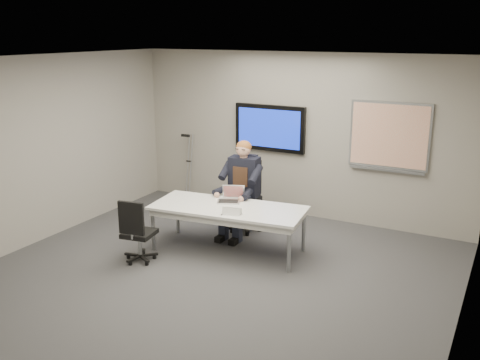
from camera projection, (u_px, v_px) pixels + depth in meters
The scene contains 15 objects.
floor at pixel (207, 280), 6.94m from camera, with size 6.00×6.00×0.02m, color #363639.
ceiling at pixel (203, 60), 6.18m from camera, with size 6.00×6.00×0.02m, color white.
wall_back at pixel (297, 136), 9.11m from camera, with size 6.00×0.02×2.80m, color #9B988C.
wall_left at pixel (33, 152), 7.91m from camera, with size 0.02×6.00×2.80m, color #9B988C.
wall_right at pixel (468, 215), 5.20m from camera, with size 0.02×6.00×2.80m, color #9B988C.
conference_table at pixel (228, 212), 7.72m from camera, with size 2.31×1.18×0.68m.
tv_display at pixel (270, 128), 9.26m from camera, with size 1.30×0.09×0.80m.
whiteboard at pixel (389, 137), 8.35m from camera, with size 1.25×0.08×1.10m.
office_chair_far at pixel (246, 209), 8.64m from camera, with size 0.67×0.67×1.12m.
office_chair_near at pixel (138, 242), 7.43m from camera, with size 0.51×0.51×0.93m.
seated_person at pixel (239, 199), 8.33m from camera, with size 0.48×0.83×1.49m.
crutch at pixel (189, 166), 10.11m from camera, with size 0.18×0.28×1.32m, color #B0B3B8, non-canonical shape.
laptop at pixel (231, 197), 7.94m from camera, with size 0.39×0.43×0.23m.
name_tent at pixel (232, 211), 7.35m from camera, with size 0.26×0.07×0.10m, color white, non-canonical shape.
pen at pixel (224, 213), 7.40m from camera, with size 0.01×0.01×0.15m, color black.
Camera 1 is at (3.34, -5.39, 3.13)m, focal length 40.00 mm.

